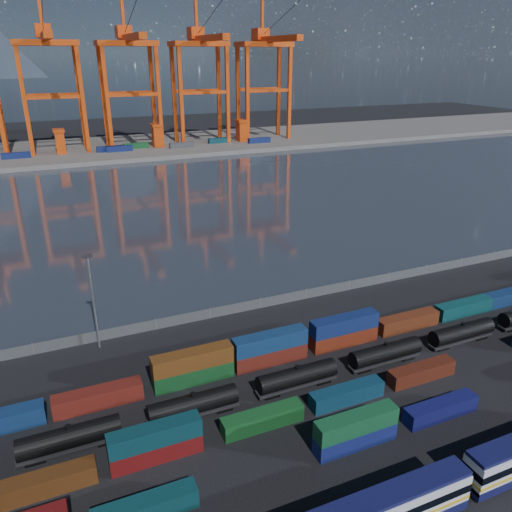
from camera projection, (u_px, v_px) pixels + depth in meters
name	position (u px, v px, depth m)	size (l,w,h in m)	color
ground	(339.00, 393.00, 71.50)	(700.00, 700.00, 0.00)	black
harbor_water	(164.00, 204.00, 160.77)	(700.00, 700.00, 0.00)	#282F3A
far_quay	(114.00, 148.00, 249.67)	(700.00, 70.00, 2.00)	#514F4C
container_row_south	(374.00, 429.00, 62.27)	(139.85, 2.23, 4.75)	#3A3C3F
container_row_mid	(285.00, 410.00, 65.60)	(127.53, 2.25, 4.79)	navy
container_row_north	(351.00, 332.00, 83.25)	(140.53, 2.44, 5.21)	navy
tanker_string	(343.00, 365.00, 74.61)	(120.97, 2.68, 3.83)	black
waterfront_fence	(260.00, 303.00, 94.93)	(160.12, 0.12, 2.20)	#595B5E
yard_light_mast	(93.00, 297.00, 79.08)	(1.60, 0.40, 16.60)	slate
gantry_cranes	(89.00, 57.00, 224.91)	(202.50, 52.80, 71.50)	#D9430F
quay_containers	(94.00, 150.00, 232.41)	(172.58, 10.99, 2.60)	navy
straddle_carriers	(110.00, 138.00, 237.68)	(140.00, 7.00, 11.10)	#D9430F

